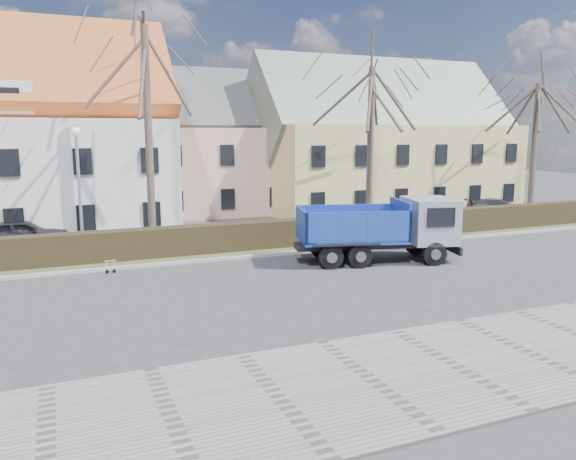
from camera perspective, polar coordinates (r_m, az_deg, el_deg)
name	(u,v)px	position (r m, az deg, el deg)	size (l,w,h in m)	color
ground	(249,287)	(20.36, -4.00, -5.82)	(120.00, 120.00, 0.00)	#383739
sidewalk_near	(372,381)	(13.05, 8.49, -14.94)	(80.00, 5.00, 0.08)	gray
curb_far	(215,259)	(24.62, -7.45, -2.98)	(80.00, 0.30, 0.12)	gray
grass_strip	(206,252)	(26.13, -8.37, -2.27)	(80.00, 3.00, 0.10)	#444A29
hedge	(206,240)	(25.82, -8.30, -1.06)	(60.00, 0.90, 1.30)	black
building_pink	(210,154)	(39.95, -7.88, 7.61)	(10.80, 8.80, 8.00)	#CEA192
building_yellow	(381,150)	(41.98, 9.42, 8.02)	(18.80, 10.80, 8.50)	tan
tree_1	(148,115)	(27.43, -14.06, 11.30)	(9.20, 9.20, 12.65)	#4C3D34
tree_2	(371,133)	(31.58, 8.39, 9.76)	(8.00, 8.00, 11.00)	#4C3D34
tree_3	(535,137)	(39.13, 23.80, 8.63)	(7.60, 7.60, 10.45)	#4C3D34
dump_truck	(372,230)	(24.27, 8.52, 0.05)	(7.02, 2.61, 2.81)	navy
streetlight	(80,194)	(25.74, -20.40, 3.46)	(0.45, 0.45, 5.80)	#A1A2A4
cart_frame	(106,266)	(23.28, -18.04, -3.54)	(0.64, 0.37, 0.59)	silver
parked_car_a	(23,233)	(29.86, -25.32, -0.32)	(1.68, 4.16, 1.42)	black
parked_car_b	(498,208)	(39.75, 20.54, 2.14)	(1.67, 4.11, 1.19)	#3B3B3E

